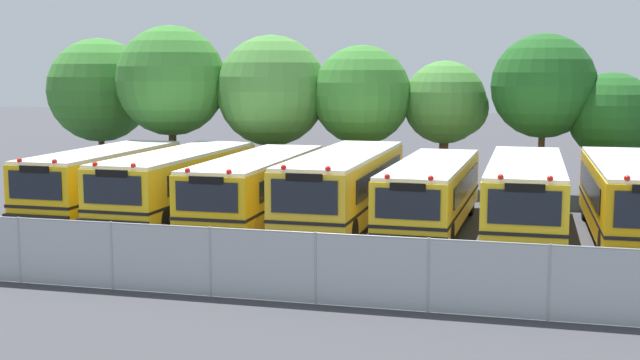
# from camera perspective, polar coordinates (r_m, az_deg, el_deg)

# --- Properties ---
(ground_plane) EXTENTS (160.00, 160.00, 0.00)m
(ground_plane) POSITION_cam_1_polar(r_m,az_deg,el_deg) (30.10, 1.64, -3.08)
(ground_plane) COLOR #38383D
(school_bus_0) EXTENTS (2.54, 9.34, 2.61)m
(school_bus_0) POSITION_cam_1_polar(r_m,az_deg,el_deg) (33.35, -14.69, 0.12)
(school_bus_0) COLOR yellow
(school_bus_0) RESTS_ON ground_plane
(school_bus_1) EXTENTS (2.77, 10.30, 2.59)m
(school_bus_1) POSITION_cam_1_polar(r_m,az_deg,el_deg) (32.15, -9.70, -0.03)
(school_bus_1) COLOR yellow
(school_bus_1) RESTS_ON ground_plane
(school_bus_2) EXTENTS (2.63, 10.26, 2.54)m
(school_bus_2) POSITION_cam_1_polar(r_m,az_deg,el_deg) (30.57, -4.31, -0.38)
(school_bus_2) COLOR yellow
(school_bus_2) RESTS_ON ground_plane
(school_bus_3) EXTENTS (2.65, 10.74, 2.74)m
(school_bus_3) POSITION_cam_1_polar(r_m,az_deg,el_deg) (29.84, 1.67, -0.37)
(school_bus_3) COLOR yellow
(school_bus_3) RESTS_ON ground_plane
(school_bus_4) EXTENTS (2.65, 10.11, 2.51)m
(school_bus_4) POSITION_cam_1_polar(r_m,az_deg,el_deg) (29.37, 7.69, -0.79)
(school_bus_4) COLOR yellow
(school_bus_4) RESTS_ON ground_plane
(school_bus_5) EXTENTS (2.57, 10.58, 2.66)m
(school_bus_5) POSITION_cam_1_polar(r_m,az_deg,el_deg) (29.04, 13.97, -0.89)
(school_bus_5) COLOR yellow
(school_bus_5) RESTS_ON ground_plane
(school_bus_6) EXTENTS (2.59, 10.46, 2.73)m
(school_bus_6) POSITION_cam_1_polar(r_m,az_deg,el_deg) (29.19, 20.47, -1.04)
(school_bus_6) COLOR #EAA80C
(school_bus_6) RESTS_ON ground_plane
(tree_0) EXTENTS (5.17, 5.17, 7.15)m
(tree_0) POSITION_cam_1_polar(r_m,az_deg,el_deg) (43.14, -15.01, 5.91)
(tree_0) COLOR #4C3823
(tree_0) RESTS_ON ground_plane
(tree_1) EXTENTS (5.13, 5.13, 7.63)m
(tree_1) POSITION_cam_1_polar(r_m,az_deg,el_deg) (39.50, -10.07, 6.67)
(tree_1) COLOR #4C3823
(tree_1) RESTS_ON ground_plane
(tree_2) EXTENTS (5.16, 5.16, 7.19)m
(tree_2) POSITION_cam_1_polar(r_m,az_deg,el_deg) (38.74, -3.13, 6.18)
(tree_2) COLOR #4C3823
(tree_2) RESTS_ON ground_plane
(tree_3) EXTENTS (4.56, 4.56, 6.71)m
(tree_3) POSITION_cam_1_polar(r_m,az_deg,el_deg) (38.09, 2.94, 5.94)
(tree_3) COLOR #4C3823
(tree_3) RESTS_ON ground_plane
(tree_4) EXTENTS (3.92, 3.80, 6.00)m
(tree_4) POSITION_cam_1_polar(r_m,az_deg,el_deg) (38.45, 8.84, 5.20)
(tree_4) COLOR #4C3823
(tree_4) RESTS_ON ground_plane
(tree_5) EXTENTS (4.53, 4.53, 7.15)m
(tree_5) POSITION_cam_1_polar(r_m,az_deg,el_deg) (37.41, 15.32, 6.43)
(tree_5) COLOR #4C3823
(tree_5) RESTS_ON ground_plane
(tree_6) EXTENTS (3.70, 3.70, 5.49)m
(tree_6) POSITION_cam_1_polar(r_m,az_deg,el_deg) (37.57, 19.36, 4.22)
(tree_6) COLOR #4C3823
(tree_6) RESTS_ON ground_plane
(chainlink_fence) EXTENTS (24.25, 0.07, 1.77)m
(chainlink_fence) POSITION_cam_1_polar(r_m,az_deg,el_deg) (20.19, -4.00, -5.77)
(chainlink_fence) COLOR #9EA0A3
(chainlink_fence) RESTS_ON ground_plane
(traffic_cone) EXTENTS (0.36, 0.36, 0.47)m
(traffic_cone) POSITION_cam_1_polar(r_m,az_deg,el_deg) (22.74, -14.43, -6.23)
(traffic_cone) COLOR #EA5914
(traffic_cone) RESTS_ON ground_plane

